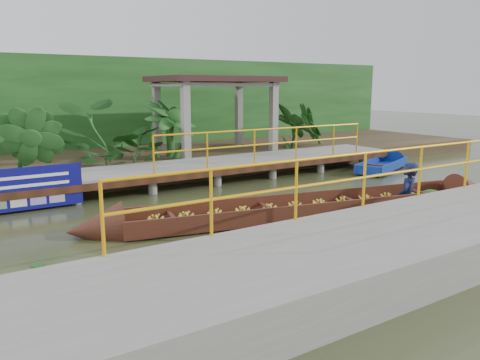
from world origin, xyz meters
TOP-DOWN VIEW (x-y plane):
  - ground at (0.00, 0.00)m, footprint 80.00×80.00m
  - land_strip at (0.00, 7.50)m, footprint 30.00×8.00m
  - far_dock at (0.02, 3.43)m, footprint 16.00×2.06m
  - near_dock at (1.00, -4.20)m, footprint 18.00×2.40m
  - pavilion at (3.00, 6.30)m, footprint 4.40×3.00m
  - foliage_backdrop at (0.00, 10.00)m, footprint 30.00×0.80m
  - vendor_boat at (1.59, -1.24)m, footprint 10.42×3.16m
  - moored_blue_boat at (7.74, 2.12)m, footprint 3.42×2.07m
  - blue_banner at (-4.47, 2.48)m, footprint 3.17×0.04m
  - tropical_plants at (0.68, 5.30)m, footprint 14.52×1.52m

SIDE VIEW (x-z plane):
  - ground at x=0.00m, z-range 0.00..0.00m
  - moored_blue_boat at x=7.74m, z-range -0.26..0.54m
  - land_strip at x=0.00m, z-range 0.00..0.45m
  - vendor_boat at x=1.59m, z-range -0.90..1.42m
  - near_dock at x=1.00m, z-range -0.56..1.16m
  - far_dock at x=0.02m, z-range -0.35..1.30m
  - blue_banner at x=-4.47m, z-range 0.06..1.05m
  - tropical_plants at x=0.68m, z-range 0.45..2.35m
  - foliage_backdrop at x=0.00m, z-range 0.00..4.00m
  - pavilion at x=3.00m, z-range 1.32..4.32m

